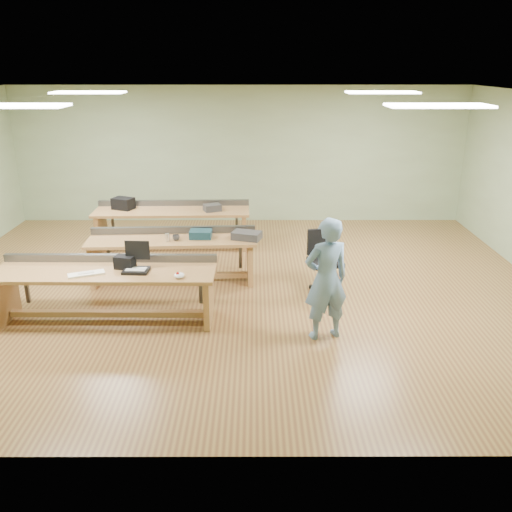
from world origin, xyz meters
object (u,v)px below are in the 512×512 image
Objects in this scene: workbench_mid at (173,250)px; person at (326,279)px; camera_bag at (125,262)px; workbench_back at (173,219)px; parts_bin_grey at (247,235)px; laptop_base at (136,271)px; drinks_can at (167,238)px; workbench_front at (106,282)px; parts_bin_teal at (201,234)px; mug at (176,238)px; task_chair at (324,270)px.

workbench_mid is 3.01m from person.
workbench_back is at bearing 101.48° from camera_bag.
parts_bin_grey is at bearing -5.12° from workbench_mid.
workbench_back is at bearing 93.28° from laptop_base.
drinks_can is (0.40, 1.21, -0.03)m from camera_bag.
workbench_front is 8.66× the size of parts_bin_teal.
workbench_front is at bearing -119.85° from workbench_mid.
mug is at bearing 81.84° from camera_bag.
laptop_base is 1.70m from parts_bin_teal.
workbench_front is at bearing -118.21° from drinks_can.
drinks_can is at bearing 86.44° from camera_bag.
drinks_can reaches higher than workbench_front.
workbench_front is at bearing -99.41° from workbench_back.
parts_bin_teal is at bearing 51.07° from workbench_front.
mug is 0.91× the size of drinks_can.
laptop_base is 0.75× the size of parts_bin_grey.
workbench_front is 26.58× the size of mug.
drinks_can is (0.23, 1.34, 0.04)m from laptop_base.
mug is at bearing 58.87° from workbench_front.
workbench_front is 3.09× the size of task_chair.
task_chair is at bearing -17.64° from parts_bin_grey.
camera_bag is at bearing 147.15° from laptop_base.
drinks_can is (0.21, -1.98, 0.25)m from workbench_back.
workbench_front is at bearing -176.50° from task_chair.
laptop_base is (-0.28, -1.50, 0.22)m from workbench_mid.
drinks_can is at bearing 159.88° from task_chair.
parts_bin_teal is at bearing 19.80° from drinks_can.
drinks_can reaches higher than workbench_back.
drinks_can reaches higher than parts_bin_teal.
drinks_can reaches higher than mug.
camera_bag is (-0.18, 0.13, 0.07)m from laptop_base.
laptop_base is at bearing -115.93° from parts_bin_teal.
drinks_can is (-2.32, 1.80, -0.01)m from person.
parts_bin_teal is (-1.80, 1.98, -0.01)m from person.
workbench_mid is at bearing 125.76° from mug.
parts_bin_grey is (-1.05, 1.91, -0.01)m from person.
workbench_back is at bearing 126.39° from task_chair.
laptop_base is at bearing -91.50° from workbench_back.
workbench_front is 2.39m from parts_bin_grey.
parts_bin_grey is 1.27m from drinks_can.
drinks_can is (-0.52, -0.19, 0.00)m from parts_bin_teal.
drinks_can is at bearing -174.92° from parts_bin_grey.
person is 2.18m from parts_bin_grey.
camera_bag is 0.59× the size of parts_bin_grey.
task_chair is at bearing 32.83° from camera_bag.
workbench_mid is at bearing 156.03° from task_chair.
parts_bin_teal is 2.80× the size of drinks_can.
workbench_mid is 1.25m from parts_bin_grey.
parts_bin_teal is 0.41m from mug.
mug is 0.14m from drinks_can.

